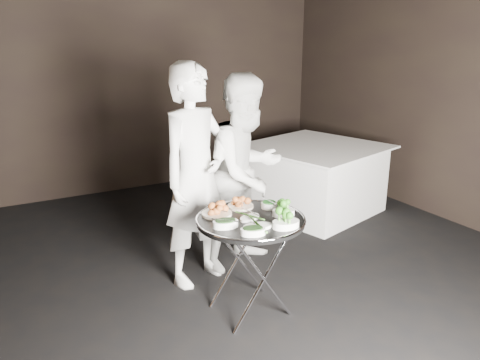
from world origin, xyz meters
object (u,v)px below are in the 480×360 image
waiter_left (196,176)px  dining_table (314,178)px  waiter_right (247,172)px  tray_stand (250,262)px  serving_tray (251,220)px

waiter_left → dining_table: 2.03m
waiter_right → dining_table: size_ratio=1.23×
tray_stand → waiter_left: waiter_left is taller
tray_stand → dining_table: 2.21m
serving_tray → waiter_right: 0.80m
serving_tray → dining_table: bearing=41.0°
waiter_left → dining_table: bearing=3.3°
serving_tray → dining_table: dining_table is taller
tray_stand → waiter_right: size_ratio=0.43×
tray_stand → serving_tray: (-0.00, 0.00, 0.31)m
tray_stand → dining_table: size_ratio=0.53×
tray_stand → serving_tray: serving_tray is taller
dining_table → tray_stand: bearing=-139.0°
waiter_left → waiter_right: bearing=-13.0°
serving_tray → waiter_left: (-0.12, 0.63, 0.16)m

